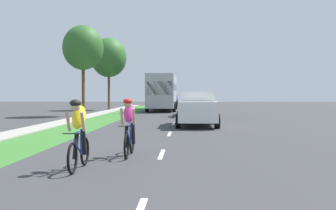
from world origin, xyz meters
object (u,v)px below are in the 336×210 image
(cyclist_trailing, at_px, (129,127))
(street_tree_far, at_px, (109,58))
(cyclist_lead, at_px, (78,134))
(pickup_dark_green, at_px, (194,105))
(sedan_blue, at_px, (172,100))
(bus_silver, at_px, (163,91))
(suv_white, at_px, (197,108))
(street_tree_near, at_px, (83,48))

(cyclist_trailing, height_order, street_tree_far, street_tree_far)
(cyclist_lead, xyz_separation_m, cyclist_trailing, (0.86, 1.95, 0.00))
(pickup_dark_green, distance_m, sedan_blue, 28.96)
(pickup_dark_green, relative_size, bus_silver, 0.44)
(pickup_dark_green, xyz_separation_m, sedan_blue, (-2.70, 28.83, -0.06))
(bus_silver, distance_m, sedan_blue, 18.70)
(suv_white, distance_m, street_tree_far, 21.93)
(pickup_dark_green, bearing_deg, bus_silver, 106.18)
(suv_white, relative_size, street_tree_far, 0.63)
(bus_silver, bearing_deg, street_tree_near, -117.18)
(cyclist_lead, height_order, cyclist_trailing, same)
(sedan_blue, bearing_deg, cyclist_trailing, -89.41)
(suv_white, bearing_deg, street_tree_far, 113.24)
(cyclist_lead, xyz_separation_m, street_tree_far, (-5.48, 31.83, 4.57))
(pickup_dark_green, height_order, street_tree_near, street_tree_near)
(cyclist_trailing, bearing_deg, bus_silver, 91.44)
(cyclist_trailing, xyz_separation_m, suv_white, (2.13, 10.15, 0.14))
(pickup_dark_green, distance_m, bus_silver, 10.65)
(pickup_dark_green, height_order, sedan_blue, pickup_dark_green)
(cyclist_trailing, xyz_separation_m, street_tree_far, (-6.34, 29.89, 4.57))
(suv_white, bearing_deg, pickup_dark_green, 89.49)
(pickup_dark_green, bearing_deg, cyclist_trailing, -96.53)
(bus_silver, height_order, sedan_blue, bus_silver)
(street_tree_far, bearing_deg, suv_white, -66.76)
(cyclist_trailing, height_order, street_tree_near, street_tree_near)
(cyclist_trailing, distance_m, sedan_blue, 48.15)
(street_tree_far, bearing_deg, street_tree_near, -89.04)
(pickup_dark_green, relative_size, street_tree_near, 0.75)
(cyclist_lead, relative_size, street_tree_near, 0.25)
(suv_white, height_order, sedan_blue, suv_white)
(street_tree_near, bearing_deg, bus_silver, 62.82)
(bus_silver, xyz_separation_m, street_tree_far, (-5.60, 0.40, 3.41))
(bus_silver, bearing_deg, sedan_blue, 89.24)
(cyclist_lead, height_order, street_tree_near, street_tree_near)
(bus_silver, relative_size, street_tree_far, 1.56)
(sedan_blue, bearing_deg, cyclist_lead, -90.42)
(cyclist_lead, relative_size, street_tree_far, 0.23)
(sedan_blue, bearing_deg, suv_white, -86.05)
(sedan_blue, relative_size, street_tree_far, 0.58)
(sedan_blue, distance_m, street_tree_far, 19.72)
(suv_white, xyz_separation_m, street_tree_near, (-8.29, 8.77, 4.18))
(suv_white, bearing_deg, bus_silver, 98.45)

